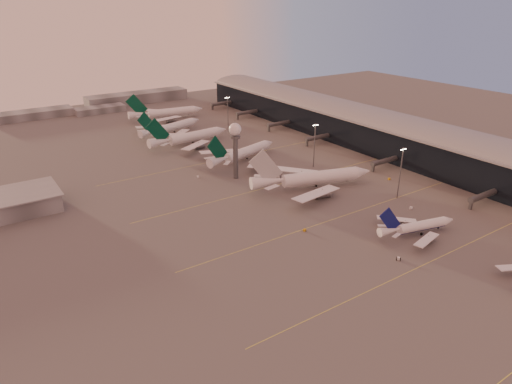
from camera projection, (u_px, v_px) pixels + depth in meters
ground at (419, 294)px, 146.73m from camera, size 700.00×700.00×0.00m
taxiway_markings at (358, 210)px, 204.84m from camera, size 180.00×185.25×0.02m
terminal at (385, 133)px, 282.00m from camera, size 57.00×362.00×23.04m
radar_tower at (235, 140)px, 232.51m from camera, size 6.40×6.40×31.10m
mast_b at (401, 171)px, 211.54m from camera, size 3.60×0.56×25.00m
mast_c at (315, 144)px, 250.88m from camera, size 3.60×0.56×25.00m
mast_d at (228, 113)px, 318.44m from camera, size 3.60×0.56×25.00m
distant_horizon at (109, 103)px, 394.31m from camera, size 165.00×37.50×9.00m
narrowbody_mid at (417, 228)px, 182.35m from camera, size 36.14×28.50×14.35m
widebody_white at (313, 181)px, 226.47m from camera, size 62.95×49.72×22.78m
greentail_a at (243, 155)px, 264.73m from camera, size 54.12×43.10×20.17m
greentail_b at (190, 139)px, 294.03m from camera, size 58.57×47.11×21.28m
greentail_c at (171, 129)px, 317.32m from camera, size 52.68×41.89×19.78m
greentail_d at (167, 114)px, 355.73m from camera, size 59.90×48.10×21.81m
gsv_tug_mid at (399, 259)px, 165.31m from camera, size 3.74×4.05×1.00m
gsv_truck_b at (412, 206)px, 204.91m from camera, size 6.20×2.87×2.42m
gsv_truck_c at (305, 229)px, 185.66m from camera, size 5.69×3.45×2.16m
gsv_catering_b at (390, 176)px, 237.50m from camera, size 5.28×3.01×4.09m
gsv_tug_far at (279, 178)px, 239.47m from camera, size 3.46×4.31×1.07m
gsv_truck_d at (198, 176)px, 240.95m from camera, size 3.21×5.39×2.05m
gsv_tug_hangar at (253, 147)px, 288.09m from camera, size 3.39×2.48×0.87m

